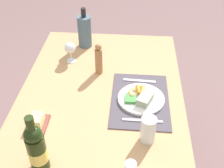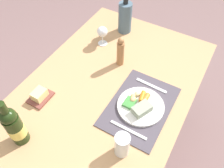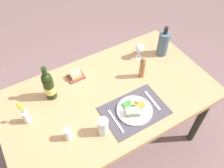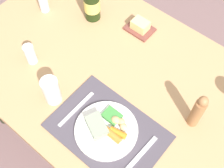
% 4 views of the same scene
% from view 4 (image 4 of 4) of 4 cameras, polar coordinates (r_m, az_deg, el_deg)
% --- Properties ---
extents(ground_plane, '(8.00, 8.00, 0.00)m').
position_cam_4_polar(ground_plane, '(2.00, 1.75, -11.23)').
color(ground_plane, '#7C5E5E').
extents(dining_table, '(1.59, 0.91, 0.76)m').
position_cam_4_polar(dining_table, '(1.38, 2.49, -1.59)').
color(dining_table, tan).
rests_on(dining_table, ground_plane).
extents(placemat, '(0.45, 0.31, 0.01)m').
position_cam_4_polar(placemat, '(1.21, -0.80, -8.86)').
color(placemat, '#48414B').
rests_on(placemat, dining_table).
extents(dinner_plate, '(0.25, 0.25, 0.05)m').
position_cam_4_polar(dinner_plate, '(1.20, -1.11, -8.46)').
color(dinner_plate, white).
rests_on(dinner_plate, placemat).
extents(fork, '(0.02, 0.20, 0.00)m').
position_cam_4_polar(fork, '(1.25, -6.78, -4.73)').
color(fork, silver).
rests_on(fork, placemat).
extents(knife, '(0.03, 0.19, 0.00)m').
position_cam_4_polar(knife, '(1.18, 5.37, -13.19)').
color(knife, silver).
rests_on(knife, placemat).
extents(butter_dish, '(0.13, 0.10, 0.06)m').
position_cam_4_polar(butter_dish, '(1.48, 5.33, 10.74)').
color(butter_dish, brown).
rests_on(butter_dish, dining_table).
extents(water_tumbler, '(0.07, 0.07, 0.13)m').
position_cam_4_polar(water_tumbler, '(1.25, -11.33, -1.42)').
color(water_tumbler, silver).
rests_on(water_tumbler, dining_table).
extents(pepper_mill, '(0.04, 0.04, 0.20)m').
position_cam_4_polar(pepper_mill, '(1.19, 15.88, -5.04)').
color(pepper_mill, '#A47044').
rests_on(pepper_mill, dining_table).
extents(salt_shaker, '(0.05, 0.05, 0.10)m').
position_cam_4_polar(salt_shaker, '(1.39, -15.20, 5.47)').
color(salt_shaker, white).
rests_on(salt_shaker, dining_table).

